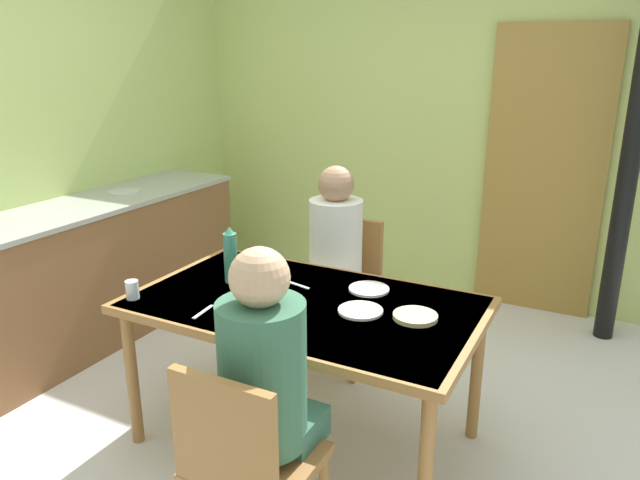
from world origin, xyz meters
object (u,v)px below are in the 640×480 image
Objects in this scene: chair_far_diner at (344,283)px; person_far_diner at (335,244)px; kitchen_counter at (92,270)px; chair_near_diner at (245,464)px; water_bottle_green_far at (265,278)px; dining_table at (305,314)px; person_near_diner at (265,370)px; water_bottle_green_near at (231,256)px.

chair_far_diner is 1.13× the size of person_far_diner.
kitchen_counter is at bearing 11.18° from person_far_diner.
chair_near_diner is 3.28× the size of water_bottle_green_far.
water_bottle_green_far reaches higher than dining_table.
water_bottle_green_far is at bearing 92.56° from chair_far_diner.
chair_near_diner is at bearing -62.81° from water_bottle_green_far.
water_bottle_green_far is (0.04, -0.92, 0.35)m from chair_far_diner.
person_near_diner is at bearing -57.50° from water_bottle_green_far.
person_near_diner is at bearing 106.55° from person_far_diner.
water_bottle_green_near reaches higher than chair_near_diner.
water_bottle_green_far is (0.30, -0.16, -0.01)m from water_bottle_green_near.
person_far_diner is at bearing 105.08° from dining_table.
water_bottle_green_far is at bearing -142.07° from dining_table.
water_bottle_green_near is (-0.44, 0.05, 0.20)m from dining_table.
water_bottle_green_far is at bearing 117.19° from chair_near_diner.
chair_near_diner is 3.08× the size of water_bottle_green_near.
chair_far_diner is at bearing -90.00° from person_far_diner.
person_near_diner is at bearing 105.11° from chair_far_diner.
chair_far_diner is at bearing 71.61° from water_bottle_green_near.
kitchen_counter is 1.76m from water_bottle_green_far.
chair_near_diner is at bearing 105.11° from person_far_diner.
chair_near_diner is at bearing 103.90° from chair_far_diner.
kitchen_counter reaches higher than dining_table.
person_far_diner is at bearing 67.99° from water_bottle_green_near.
kitchen_counter reaches higher than chair_near_diner.
dining_table is 0.86m from chair_near_diner.
water_bottle_green_near is 1.07× the size of water_bottle_green_far.
kitchen_counter is 2.33m from chair_near_diner.
kitchen_counter is 1.67m from chair_far_diner.
person_far_diner is (-0.40, 1.49, 0.28)m from chair_near_diner.
dining_table is 2.04× the size of person_near_diner.
water_bottle_green_near is (-0.25, -0.77, 0.36)m from chair_far_diner.
person_far_diner is at bearing 105.11° from chair_near_diner.
water_bottle_green_far is at bearing 93.00° from person_far_diner.
water_bottle_green_far is (-0.14, -0.11, 0.19)m from dining_table.
person_far_diner reaches higher than water_bottle_green_near.
person_far_diner is at bearing 93.00° from water_bottle_green_far.
water_bottle_green_far is (0.04, -0.79, 0.07)m from person_far_diner.
chair_near_diner is 1.68m from chair_far_diner.
kitchen_counter is 1.67m from person_far_diner.
water_bottle_green_far is (-0.36, 0.70, 0.35)m from chair_near_diner.
person_far_diner is (1.60, 0.32, 0.33)m from kitchen_counter.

